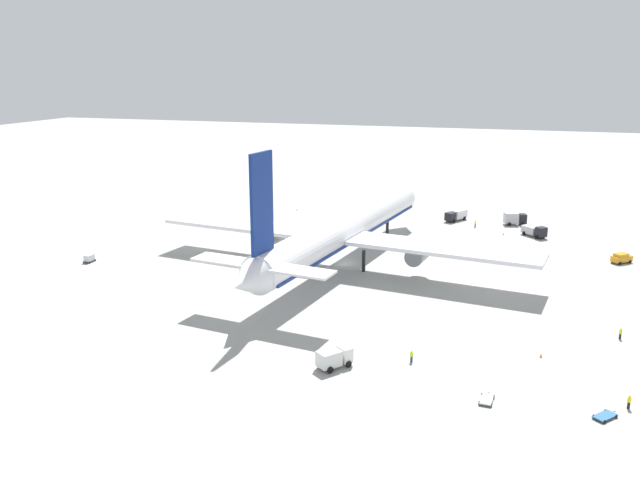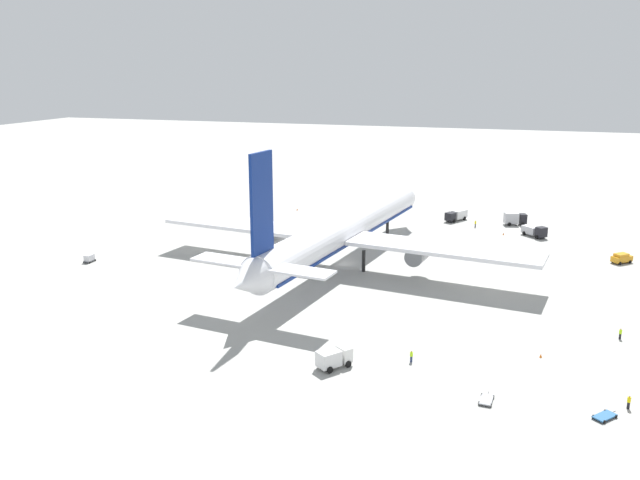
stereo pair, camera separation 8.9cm
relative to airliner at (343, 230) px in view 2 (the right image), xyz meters
The scene contains 18 objects.
ground_plane 7.31m from the airliner, 10.21° to the right, with size 600.00×600.00×0.00m, color #9E9E99.
airliner is the anchor object (origin of this frame).
service_truck_1 45.69m from the airliner, 165.67° to the right, with size 4.98×4.49×2.48m.
service_truck_2 55.37m from the airliner, 34.35° to the right, with size 3.72×5.68×3.05m.
service_truck_3 50.38m from the airliner, 45.68° to the right, with size 5.87×5.88×2.68m.
service_truck_4 49.25m from the airliner, 20.21° to the right, with size 7.05×5.24×2.54m.
service_van 55.90m from the airliner, 70.62° to the right, with size 4.13×4.32×1.97m.
baggage_cart_0 51.03m from the airliner, 105.18° to the left, with size 2.91×1.57×1.54m.
baggage_cart_1 56.75m from the airliner, 146.84° to the right, with size 3.43×1.69×0.40m.
baggage_cart_2 64.53m from the airliner, 137.10° to the right, with size 3.07×2.85×0.40m.
ground_worker_0 44.76m from the airliner, 152.37° to the right, with size 0.55×0.55×1.65m.
ground_worker_1 64.23m from the airliner, 133.40° to the right, with size 0.54×0.54×1.68m.
ground_worker_2 53.28m from the airliner, 115.33° to the right, with size 0.56×0.56×1.65m.
ground_worker_3 46.20m from the airliner, 28.90° to the right, with size 0.56×0.56×1.75m.
traffic_cone_0 49.73m from the airliner, 131.39° to the right, with size 0.36×0.36×0.55m, color orange.
traffic_cone_1 52.33m from the airliner, 29.56° to the left, with size 0.36×0.36×0.55m, color orange.
traffic_cone_2 49.45m from the airliner, 64.31° to the left, with size 0.36×0.36×0.55m, color orange.
traffic_cone_3 45.50m from the airliner, 40.13° to the right, with size 0.36×0.36×0.55m, color orange.
Camera 2 is at (-120.94, -33.20, 38.13)m, focal length 37.03 mm.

